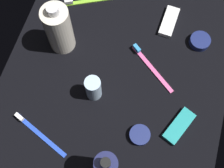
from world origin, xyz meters
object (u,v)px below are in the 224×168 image
deodorant_stick (93,88)px  snack_bar_white (169,22)px  cream_tin_left (200,41)px  cream_tin_right (140,135)px  bodywash_bottle (59,29)px  toothbrush_pink (150,65)px  toothbrush_lime (89,0)px  toothbrush_blue (37,132)px  snack_bar_teal (179,126)px  lotion_bottle (106,167)px

deodorant_stick → snack_bar_white: 32.59cm
cream_tin_left → cream_tin_right: cream_tin_left is taller
bodywash_bottle → toothbrush_pink: size_ratio=1.23×
toothbrush_lime → cream_tin_left: bearing=-97.2°
toothbrush_pink → toothbrush_blue: (-27.77, 24.31, 0.00)cm
toothbrush_pink → snack_bar_teal: (-15.25, -11.93, 0.14)cm
deodorant_stick → snack_bar_teal: deodorant_stick is taller
toothbrush_pink → cream_tin_left: bearing=-46.5°
deodorant_stick → snack_bar_white: bearing=-27.8°
toothbrush_pink → toothbrush_blue: same height
toothbrush_lime → cream_tin_right: bearing=-144.5°
deodorant_stick → toothbrush_pink: size_ratio=0.58×
lotion_bottle → snack_bar_teal: (16.57, -15.39, -7.25)cm
toothbrush_blue → bodywash_bottle: bearing=5.4°
deodorant_stick → toothbrush_pink: (12.74, -13.05, -3.78)cm
toothbrush_lime → toothbrush_pink: 29.12cm
bodywash_bottle → toothbrush_blue: 28.83cm
deodorant_stick → snack_bar_teal: bearing=-95.7°
toothbrush_blue → snack_bar_teal: (12.52, -36.24, 0.14)cm
deodorant_stick → toothbrush_lime: (29.10, 11.04, -3.78)cm
toothbrush_lime → cream_tin_left: same height
lotion_bottle → toothbrush_pink: (31.81, -3.46, -7.39)cm
toothbrush_pink → bodywash_bottle: bearing=90.3°
lotion_bottle → cream_tin_right: size_ratio=3.24×
deodorant_stick → snack_bar_teal: size_ratio=0.84×
snack_bar_white → cream_tin_left: cream_tin_left is taller
lotion_bottle → bodywash_bottle: bearing=36.5°
toothbrush_blue → cream_tin_right: size_ratio=3.04×
bodywash_bottle → cream_tin_right: 36.55cm
lotion_bottle → toothbrush_pink: 32.84cm
cream_tin_left → bodywash_bottle: bearing=106.8°
lotion_bottle → toothbrush_lime: (48.18, 20.63, -7.39)cm
lotion_bottle → bodywash_bottle: 39.43cm
toothbrush_lime → toothbrush_pink: bearing=-124.2°
toothbrush_lime → toothbrush_pink: same height
toothbrush_lime → toothbrush_pink: (-16.37, -24.09, 0.00)cm
bodywash_bottle → toothbrush_lime: (16.49, -2.84, -7.74)cm
lotion_bottle → toothbrush_pink: size_ratio=1.21×
toothbrush_pink → snack_bar_teal: size_ratio=1.45×
toothbrush_lime → lotion_bottle: bearing=-156.8°
cream_tin_left → toothbrush_lime: bearing=82.8°
toothbrush_pink → cream_tin_right: toothbrush_pink is taller
bodywash_bottle → cream_tin_right: bodywash_bottle is taller
bodywash_bottle → snack_bar_teal: 42.38cm
toothbrush_blue → snack_bar_teal: 38.35cm
snack_bar_white → deodorant_stick: bearing=155.5°
snack_bar_teal → toothbrush_blue: bearing=132.1°
toothbrush_lime → toothbrush_blue: same height
bodywash_bottle → snack_bar_teal: size_ratio=1.77×
deodorant_stick → snack_bar_teal: (-2.51, -24.98, -3.64)cm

